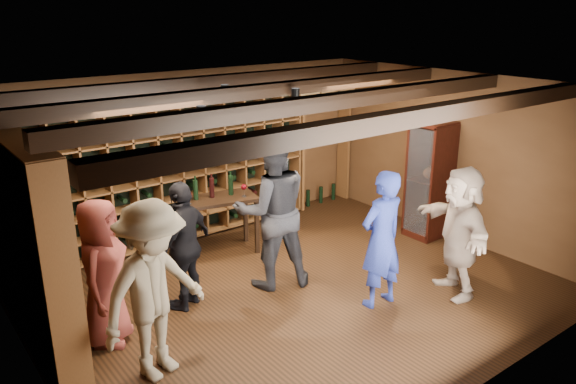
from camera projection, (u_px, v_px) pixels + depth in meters
ground at (296, 291)px, 7.00m from camera, size 6.00×6.00×0.00m
room_shell at (294, 96)px, 6.27m from camera, size 6.00×6.00×6.00m
wine_rack_back at (168, 168)px, 8.09m from camera, size 4.65×0.30×2.20m
wine_rack_left at (24, 239)px, 5.62m from camera, size 0.30×2.65×2.20m
crate_shelf at (323, 117)px, 9.64m from camera, size 1.20×0.32×2.07m
display_cabinet at (429, 182)px, 8.44m from camera, size 0.55×0.50×1.75m
man_blue_shirt at (381, 239)px, 6.45m from camera, size 0.61×0.41×1.65m
man_grey_suit at (272, 210)px, 6.88m from camera, size 1.17×1.04×1.99m
guest_red_floral at (103, 273)px, 5.73m from camera, size 0.87×0.92×1.58m
guest_woman_black at (185, 245)px, 6.42m from camera, size 0.97×0.76×1.54m
guest_khaki at (154, 291)px, 5.17m from camera, size 1.27×0.94×1.76m
guest_beige at (459, 231)px, 6.72m from camera, size 1.08×1.56×1.62m
tasting_table at (216, 204)px, 7.84m from camera, size 1.20×0.79×1.12m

